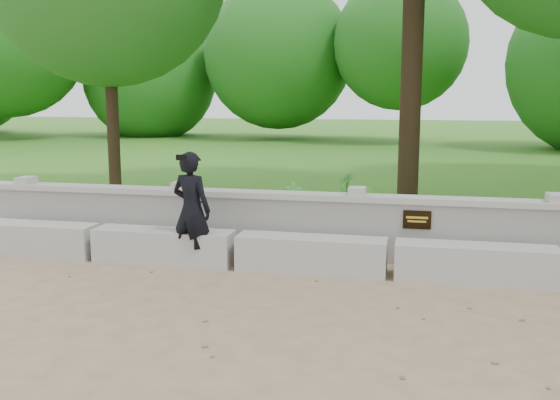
{
  "coord_description": "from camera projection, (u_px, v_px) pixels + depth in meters",
  "views": [
    {
      "loc": [
        0.28,
        -5.69,
        2.22
      ],
      "look_at": [
        -1.42,
        1.95,
        0.9
      ],
      "focal_mm": 40.0,
      "sensor_mm": 36.0,
      "label": 1
    }
  ],
  "objects": [
    {
      "name": "shrub_d",
      "position": [
        346.0,
        191.0,
        10.75
      ],
      "size": [
        0.49,
        0.5,
        0.67
      ],
      "primitive_type": "imported",
      "rotation": [
        0.0,
        0.0,
        5.34
      ],
      "color": "#3D8D30",
      "rests_on": "lawn"
    },
    {
      "name": "ground",
      "position": [
        381.0,
        332.0,
        5.91
      ],
      "size": [
        80.0,
        80.0,
        0.0
      ],
      "primitive_type": "plane",
      "color": "tan",
      "rests_on": "ground"
    },
    {
      "name": "shrub_a",
      "position": [
        294.0,
        200.0,
        10.06
      ],
      "size": [
        0.37,
        0.32,
        0.59
      ],
      "primitive_type": "imported",
      "rotation": [
        0.0,
        0.0,
        0.43
      ],
      "color": "#3D8D30",
      "rests_on": "lawn"
    },
    {
      "name": "concrete_bench",
      "position": [
        391.0,
        259.0,
        7.7
      ],
      "size": [
        11.9,
        0.45,
        0.45
      ],
      "color": "#A5A39C",
      "rests_on": "ground"
    },
    {
      "name": "lawn",
      "position": [
        408.0,
        163.0,
        19.36
      ],
      "size": [
        40.0,
        22.0,
        0.25
      ],
      "primitive_type": "cube",
      "color": "#376F19",
      "rests_on": "ground"
    },
    {
      "name": "parapet_wall",
      "position": [
        394.0,
        228.0,
        8.33
      ],
      "size": [
        12.5,
        0.35,
        0.9
      ],
      "color": "#9B9993",
      "rests_on": "ground"
    },
    {
      "name": "shrub_b",
      "position": [
        362.0,
        209.0,
        9.09
      ],
      "size": [
        0.43,
        0.46,
        0.66
      ],
      "primitive_type": "imported",
      "rotation": [
        0.0,
        0.0,
        2.05
      ],
      "color": "#3D8D30",
      "rests_on": "lawn"
    },
    {
      "name": "man_main",
      "position": [
        192.0,
        210.0,
        8.06
      ],
      "size": [
        0.63,
        0.58,
        1.52
      ],
      "color": "black",
      "rests_on": "ground"
    }
  ]
}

